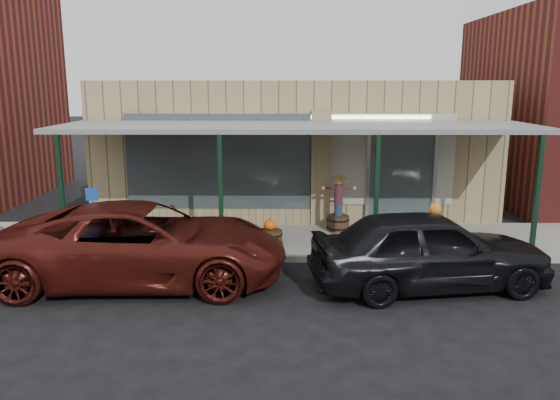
{
  "coord_description": "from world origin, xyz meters",
  "views": [
    {
      "loc": [
        -0.33,
        -10.21,
        4.12
      ],
      "look_at": [
        -0.43,
        2.6,
        1.38
      ],
      "focal_mm": 35.0,
      "sensor_mm": 36.0,
      "label": 1
    }
  ],
  "objects_px": {
    "barrel_pumpkin": "(270,236)",
    "handicap_sign": "(93,210)",
    "barrel_scarecrow": "(338,211)",
    "car_maroon": "(143,244)",
    "parked_sedan": "(429,250)"
  },
  "relations": [
    {
      "from": "parked_sedan",
      "to": "barrel_scarecrow",
      "type": "bearing_deg",
      "value": 11.68
    },
    {
      "from": "barrel_scarecrow",
      "to": "parked_sedan",
      "type": "bearing_deg",
      "value": -69.59
    },
    {
      "from": "handicap_sign",
      "to": "car_maroon",
      "type": "height_order",
      "value": "car_maroon"
    },
    {
      "from": "barrel_scarecrow",
      "to": "car_maroon",
      "type": "distance_m",
      "value": 5.75
    },
    {
      "from": "barrel_pumpkin",
      "to": "handicap_sign",
      "type": "distance_m",
      "value": 4.38
    },
    {
      "from": "barrel_pumpkin",
      "to": "parked_sedan",
      "type": "relative_size",
      "value": 0.14
    },
    {
      "from": "handicap_sign",
      "to": "parked_sedan",
      "type": "relative_size",
      "value": 0.3
    },
    {
      "from": "parked_sedan",
      "to": "handicap_sign",
      "type": "bearing_deg",
      "value": 64.88
    },
    {
      "from": "barrel_pumpkin",
      "to": "car_maroon",
      "type": "xyz_separation_m",
      "value": [
        -2.61,
        -2.12,
        0.43
      ]
    },
    {
      "from": "parked_sedan",
      "to": "car_maroon",
      "type": "xyz_separation_m",
      "value": [
        -5.91,
        0.33,
        0.01
      ]
    },
    {
      "from": "parked_sedan",
      "to": "car_maroon",
      "type": "bearing_deg",
      "value": 78.27
    },
    {
      "from": "barrel_scarecrow",
      "to": "barrel_pumpkin",
      "type": "height_order",
      "value": "barrel_scarecrow"
    },
    {
      "from": "barrel_pumpkin",
      "to": "parked_sedan",
      "type": "distance_m",
      "value": 4.13
    },
    {
      "from": "barrel_scarecrow",
      "to": "car_maroon",
      "type": "bearing_deg",
      "value": -140.51
    },
    {
      "from": "barrel_scarecrow",
      "to": "handicap_sign",
      "type": "distance_m",
      "value": 6.4
    }
  ]
}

